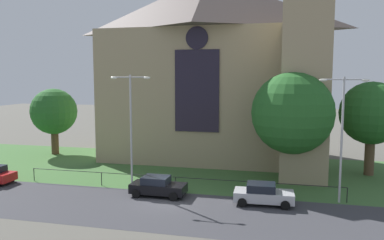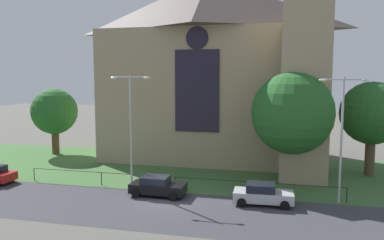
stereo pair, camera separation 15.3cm
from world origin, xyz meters
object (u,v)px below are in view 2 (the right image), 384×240
Objects in this scene: tree_right_near at (292,113)px; tree_left_far at (54,112)px; streetlamp_near at (131,118)px; tree_right_far at (372,114)px; streetlamp_far at (342,125)px; church_building at (215,66)px; parked_car_black at (157,186)px; parked_car_silver at (263,194)px.

tree_right_near is 1.23× the size of tree_left_far.
streetlamp_near is (-12.69, -4.31, -0.25)m from tree_right_near.
tree_right_far is 9.87m from streetlamp_far.
church_building is 17.71m from parked_car_black.
streetlamp_near is at bearing -38.17° from tree_left_far.
church_building is 3.36× the size of tree_left_far.
tree_left_far is at bearing 176.48° from tree_right_far.
church_building is 2.74× the size of tree_right_near.
streetlamp_near is 5.93m from parked_car_black.
streetlamp_near is 2.17× the size of parked_car_silver.
tree_left_far is 18.15m from streetlamp_near.
church_building reaches higher than parked_car_black.
streetlamp_far is 2.13× the size of parked_car_silver.
church_building is at bearing 132.42° from tree_right_near.
parked_car_black is (-13.30, -1.52, -4.96)m from streetlamp_far.
streetlamp_far is at bearing -49.02° from church_building.
tree_left_far is at bearing 150.37° from parked_car_silver.
tree_right_far is 20.73m from parked_car_black.
tree_right_near is (8.23, -9.01, -4.23)m from church_building.
tree_right_near reaches higher than parked_car_black.
parked_car_silver is (10.67, -1.66, -5.04)m from streetlamp_near.
parked_car_silver is at bearing -0.37° from parked_car_black.
parked_car_silver is at bearing -27.31° from tree_left_far.
parked_car_black is (16.99, -12.72, -4.27)m from tree_left_far.
tree_right_far is 2.05× the size of parked_car_black.
tree_left_far is 0.89× the size of tree_right_far.
streetlamp_near is (-19.81, -9.11, 0.06)m from tree_right_far.
streetlamp_far is (3.34, -4.31, -0.34)m from tree_right_near.
streetlamp_far is (16.03, 0.00, -0.09)m from streetlamp_near.
tree_right_far is 0.95× the size of streetlamp_far.
parked_car_black is at bearing -96.64° from church_building.
streetlamp_near is at bearing 151.68° from parked_car_black.
tree_left_far is (-18.72, -2.11, -5.26)m from church_building.
tree_right_far is (34.07, -2.10, 0.72)m from tree_left_far.
parked_car_silver is (-9.14, -10.78, -4.99)m from tree_right_far.
church_building reaches higher than tree_left_far.
tree_right_far is (15.36, -4.21, -4.54)m from church_building.
parked_car_silver is at bearing -8.87° from streetlamp_near.
tree_left_far is 21.65m from parked_car_black.
tree_right_near is at bearing 127.76° from streetlamp_far.
tree_left_far reaches higher than parked_car_silver.
parked_car_black is at bearing -36.83° from tree_left_far.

